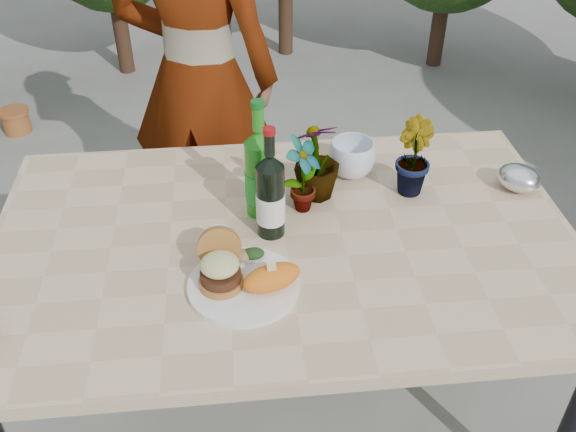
{
  "coord_description": "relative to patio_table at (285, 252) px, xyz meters",
  "views": [
    {
      "loc": [
        -0.13,
        -1.35,
        1.86
      ],
      "look_at": [
        0.0,
        -0.08,
        0.88
      ],
      "focal_mm": 40.0,
      "sensor_mm": 36.0,
      "label": 1
    }
  ],
  "objects": [
    {
      "name": "ground",
      "position": [
        0.0,
        0.0,
        -0.69
      ],
      "size": [
        80.0,
        80.0,
        0.0
      ],
      "primitive_type": "plane",
      "color": "slate",
      "rests_on": "ground"
    },
    {
      "name": "patio_table",
      "position": [
        0.0,
        0.0,
        0.0
      ],
      "size": [
        1.6,
        1.0,
        0.75
      ],
      "color": "#CEB389",
      "rests_on": "ground"
    },
    {
      "name": "dinner_plate",
      "position": [
        -0.12,
        -0.19,
        0.06
      ],
      "size": [
        0.28,
        0.28,
        0.01
      ],
      "primitive_type": "cylinder",
      "color": "white",
      "rests_on": "patio_table"
    },
    {
      "name": "burger_stack",
      "position": [
        -0.18,
        -0.17,
        0.12
      ],
      "size": [
        0.11,
        0.16,
        0.11
      ],
      "color": "#B7722D",
      "rests_on": "dinner_plate"
    },
    {
      "name": "sweet_potato",
      "position": [
        -0.05,
        -0.21,
        0.1
      ],
      "size": [
        0.17,
        0.12,
        0.06
      ],
      "primitive_type": "ellipsoid",
      "rotation": [
        0.0,
        0.0,
        0.35
      ],
      "color": "orange",
      "rests_on": "dinner_plate"
    },
    {
      "name": "grilled_veg",
      "position": [
        -0.1,
        -0.1,
        0.09
      ],
      "size": [
        0.08,
        0.05,
        0.03
      ],
      "color": "olive",
      "rests_on": "dinner_plate"
    },
    {
      "name": "wine_bottle",
      "position": [
        -0.04,
        0.02,
        0.18
      ],
      "size": [
        0.08,
        0.08,
        0.33
      ],
      "rotation": [
        0.0,
        0.0,
        0.33
      ],
      "color": "black",
      "rests_on": "patio_table"
    },
    {
      "name": "sparkling_water",
      "position": [
        -0.06,
        0.12,
        0.19
      ],
      "size": [
        0.08,
        0.08,
        0.35
      ],
      "rotation": [
        0.0,
        0.0,
        0.03
      ],
      "color": "#1C7E16",
      "rests_on": "patio_table"
    },
    {
      "name": "plastic_cup",
      "position": [
        -0.18,
        -0.09,
        0.1
      ],
      "size": [
        0.07,
        0.07,
        0.09
      ],
      "primitive_type": "cylinder",
      "color": "white",
      "rests_on": "patio_table"
    },
    {
      "name": "seedling_left",
      "position": [
        0.06,
        0.12,
        0.18
      ],
      "size": [
        0.14,
        0.15,
        0.24
      ],
      "primitive_type": "imported",
      "rotation": [
        0.0,
        0.0,
        0.86
      ],
      "color": "#1E561D",
      "rests_on": "patio_table"
    },
    {
      "name": "seedling_mid",
      "position": [
        0.39,
        0.19,
        0.17
      ],
      "size": [
        0.11,
        0.14,
        0.23
      ],
      "primitive_type": "imported",
      "rotation": [
        0.0,
        0.0,
        1.66
      ],
      "color": "#1E511B",
      "rests_on": "patio_table"
    },
    {
      "name": "seedling_right",
      "position": [
        0.11,
        0.19,
        0.18
      ],
      "size": [
        0.16,
        0.16,
        0.24
      ],
      "primitive_type": "imported",
      "rotation": [
        0.0,
        0.0,
        3.38
      ],
      "color": "#305E20",
      "rests_on": "patio_table"
    },
    {
      "name": "blue_bowl",
      "position": [
        0.23,
        0.28,
        0.11
      ],
      "size": [
        0.15,
        0.15,
        0.11
      ],
      "primitive_type": "imported",
      "rotation": [
        0.0,
        0.0,
        0.07
      ],
      "color": "silver",
      "rests_on": "patio_table"
    },
    {
      "name": "foil_packet_right",
      "position": [
        0.72,
        0.15,
        0.1
      ],
      "size": [
        0.17,
        0.17,
        0.08
      ],
      "primitive_type": "ellipsoid",
      "rotation": [
        0.0,
        0.0,
        2.34
      ],
      "color": "silver",
      "rests_on": "patio_table"
    },
    {
      "name": "person",
      "position": [
        -0.23,
        0.87,
        0.13
      ],
      "size": [
        0.69,
        0.54,
        1.65
      ],
      "primitive_type": "imported",
      "rotation": [
        0.0,
        0.0,
        2.87
      ],
      "color": "#9D704E",
      "rests_on": "ground"
    },
    {
      "name": "terracotta_pot",
      "position": [
        -1.35,
        2.03,
        -0.62
      ],
      "size": [
        0.17,
        0.17,
        0.14
      ],
      "color": "#A35829",
      "rests_on": "ground"
    }
  ]
}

